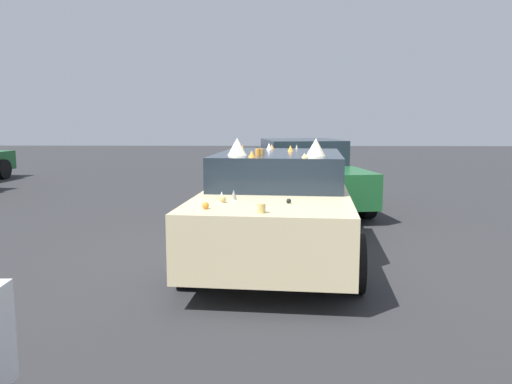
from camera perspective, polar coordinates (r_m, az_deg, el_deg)
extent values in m
plane|color=#2D2D30|center=(7.11, 2.44, -7.20)|extent=(60.00, 60.00, 0.00)
cube|color=beige|center=(6.97, 2.47, -2.20)|extent=(4.62, 2.22, 0.71)
cube|color=#1E2833|center=(7.12, 2.62, 2.66)|extent=(2.35, 1.87, 0.44)
cylinder|color=black|center=(5.69, 10.94, -7.87)|extent=(0.67, 0.28, 0.65)
cylinder|color=black|center=(5.85, -7.79, -7.36)|extent=(0.67, 0.28, 0.65)
cylinder|color=black|center=(8.39, 9.52, -2.67)|extent=(0.67, 0.28, 0.65)
cylinder|color=black|center=(8.49, -3.18, -2.43)|extent=(0.67, 0.28, 0.65)
ellipsoid|color=black|center=(6.71, 10.16, -2.14)|extent=(0.12, 0.03, 0.14)
ellipsoid|color=black|center=(8.57, 9.37, -0.93)|extent=(0.18, 0.04, 0.09)
ellipsoid|color=black|center=(7.28, -4.64, -0.89)|extent=(0.14, 0.03, 0.11)
ellipsoid|color=black|center=(6.46, -6.15, -4.22)|extent=(0.13, 0.03, 0.11)
ellipsoid|color=black|center=(7.84, -3.82, -0.14)|extent=(0.19, 0.04, 0.09)
ellipsoid|color=black|center=(5.31, -8.98, -5.48)|extent=(0.16, 0.03, 0.14)
ellipsoid|color=black|center=(8.18, 9.52, -0.03)|extent=(0.18, 0.04, 0.13)
ellipsoid|color=black|center=(7.09, -4.98, -2.95)|extent=(0.17, 0.03, 0.13)
ellipsoid|color=black|center=(7.75, -3.97, -2.19)|extent=(0.11, 0.03, 0.10)
ellipsoid|color=black|center=(7.68, 9.71, -0.93)|extent=(0.20, 0.04, 0.16)
ellipsoid|color=black|center=(6.95, -5.21, -2.73)|extent=(0.18, 0.04, 0.11)
ellipsoid|color=black|center=(6.94, -5.24, -3.24)|extent=(0.14, 0.03, 0.14)
sphere|color=tan|center=(5.53, -3.79, -0.82)|extent=(0.07, 0.07, 0.07)
sphere|color=orange|center=(5.16, -5.69, -1.52)|extent=(0.07, 0.07, 0.07)
cylinder|color=tan|center=(4.91, 0.62, -1.84)|extent=(0.10, 0.10, 0.09)
cone|color=silver|center=(5.54, -3.86, -0.55)|extent=(0.10, 0.10, 0.12)
sphere|color=black|center=(5.49, 3.69, -1.01)|extent=(0.05, 0.05, 0.05)
cone|color=gray|center=(5.75, -2.52, -0.29)|extent=(0.08, 0.08, 0.11)
cone|color=gray|center=(7.99, 4.59, 5.10)|extent=(0.05, 0.05, 0.08)
cone|color=tan|center=(6.23, 5.47, 4.12)|extent=(0.08, 0.08, 0.05)
cone|color=orange|center=(7.37, 3.89, 4.90)|extent=(0.11, 0.11, 0.09)
cone|color=silver|center=(7.84, 1.48, 5.16)|extent=(0.12, 0.12, 0.10)
cone|color=orange|center=(7.60, -1.51, 5.04)|extent=(0.05, 0.05, 0.10)
cone|color=orange|center=(6.21, -0.48, 4.30)|extent=(0.12, 0.12, 0.08)
cylinder|color=orange|center=(6.56, 0.21, 4.51)|extent=(0.09, 0.09, 0.09)
cone|color=black|center=(6.72, 0.14, 4.68)|extent=(0.11, 0.11, 0.10)
cone|color=#A87A38|center=(7.99, 1.78, 5.11)|extent=(0.12, 0.12, 0.07)
cylinder|color=#A87A38|center=(6.80, 0.70, 4.57)|extent=(0.06, 0.06, 0.07)
cone|color=beige|center=(6.47, 6.73, 5.02)|extent=(0.25, 0.25, 0.22)
cone|color=beige|center=(6.54, -2.13, 5.11)|extent=(0.25, 0.25, 0.22)
cylinder|color=black|center=(18.07, -26.51, 2.30)|extent=(0.65, 0.27, 0.63)
cube|color=#1E602D|center=(10.98, 5.59, 1.42)|extent=(4.61, 2.41, 0.65)
cube|color=#1E2833|center=(11.26, 5.22, 4.57)|extent=(2.03, 1.86, 0.51)
cylinder|color=black|center=(9.97, 12.34, -1.00)|extent=(0.69, 0.32, 0.66)
cylinder|color=black|center=(9.51, 2.25, -1.26)|extent=(0.69, 0.32, 0.66)
cylinder|color=black|center=(12.54, 8.08, 0.94)|extent=(0.69, 0.32, 0.66)
cylinder|color=black|center=(12.18, 0.02, 0.81)|extent=(0.69, 0.32, 0.66)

